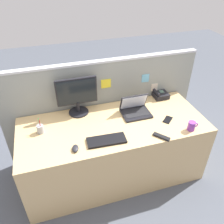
# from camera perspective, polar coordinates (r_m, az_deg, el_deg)

# --- Properties ---
(ground_plane) EXTENTS (10.00, 10.00, 0.00)m
(ground_plane) POSITION_cam_1_polar(r_m,az_deg,el_deg) (2.97, 0.29, -14.38)
(ground_plane) COLOR #4C515B
(desk) EXTENTS (1.98, 0.82, 0.75)m
(desk) POSITION_cam_1_polar(r_m,az_deg,el_deg) (2.70, 0.32, -9.21)
(desk) COLOR tan
(desk) RESTS_ON ground_plane
(cubicle_divider) EXTENTS (2.33, 0.08, 1.28)m
(cubicle_divider) POSITION_cam_1_polar(r_m,az_deg,el_deg) (2.87, -2.34, 0.70)
(cubicle_divider) COLOR gray
(cubicle_divider) RESTS_ON ground_plane
(desktop_monitor) EXTENTS (0.44, 0.22, 0.42)m
(desktop_monitor) POSITION_cam_1_polar(r_m,az_deg,el_deg) (2.53, -8.59, 4.22)
(desktop_monitor) COLOR black
(desktop_monitor) RESTS_ON desk
(laptop) EXTENTS (0.31, 0.25, 0.21)m
(laptop) POSITION_cam_1_polar(r_m,az_deg,el_deg) (2.60, 5.67, 0.75)
(laptop) COLOR black
(laptop) RESTS_ON desk
(desk_phone) EXTENTS (0.18, 0.17, 0.10)m
(desk_phone) POSITION_cam_1_polar(r_m,az_deg,el_deg) (2.94, 11.69, 4.19)
(desk_phone) COLOR black
(desk_phone) RESTS_ON desk
(keyboard_main) EXTENTS (0.38, 0.17, 0.02)m
(keyboard_main) POSITION_cam_1_polar(r_m,az_deg,el_deg) (2.24, -1.35, -6.94)
(keyboard_main) COLOR black
(keyboard_main) RESTS_ON desk
(computer_mouse_right_hand) EXTENTS (0.08, 0.11, 0.03)m
(computer_mouse_right_hand) POSITION_cam_1_polar(r_m,az_deg,el_deg) (2.18, -8.99, -8.80)
(computer_mouse_right_hand) COLOR #232328
(computer_mouse_right_hand) RESTS_ON desk
(pen_cup) EXTENTS (0.07, 0.07, 0.16)m
(pen_cup) POSITION_cam_1_polar(r_m,az_deg,el_deg) (2.42, -17.15, -3.97)
(pen_cup) COLOR #99999E
(pen_cup) RESTS_ON desk
(cell_phone_black_slab) EXTENTS (0.14, 0.14, 0.01)m
(cell_phone_black_slab) POSITION_cam_1_polar(r_m,az_deg,el_deg) (2.58, 13.51, -1.84)
(cell_phone_black_slab) COLOR black
(cell_phone_black_slab) RESTS_ON desk
(tv_remote) EXTENTS (0.14, 0.16, 0.02)m
(tv_remote) POSITION_cam_1_polar(r_m,az_deg,el_deg) (2.33, 12.01, -5.92)
(tv_remote) COLOR black
(tv_remote) RESTS_ON desk
(coffee_mug) EXTENTS (0.11, 0.08, 0.10)m
(coffee_mug) POSITION_cam_1_polar(r_m,az_deg,el_deg) (2.48, 18.95, -3.22)
(coffee_mug) COLOR purple
(coffee_mug) RESTS_ON desk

